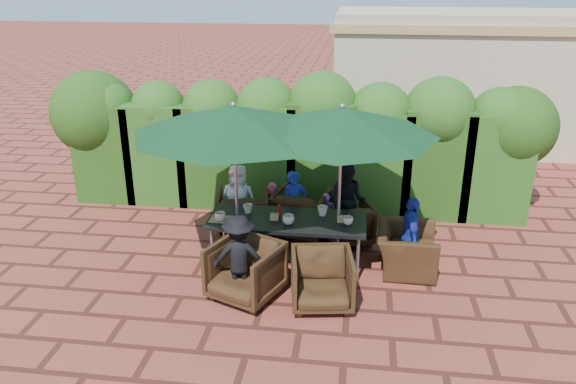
# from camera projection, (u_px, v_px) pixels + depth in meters

# --- Properties ---
(ground) EXTENTS (80.00, 80.00, 0.00)m
(ground) POSITION_uv_depth(u_px,v_px,m) (275.00, 263.00, 8.44)
(ground) COLOR brown
(ground) RESTS_ON ground
(dining_table) EXTENTS (2.27, 0.90, 0.75)m
(dining_table) POSITION_uv_depth(u_px,v_px,m) (287.00, 224.00, 8.14)
(dining_table) COLOR black
(dining_table) RESTS_ON ground
(umbrella_left) EXTENTS (2.85, 2.85, 2.46)m
(umbrella_left) POSITION_uv_depth(u_px,v_px,m) (234.00, 120.00, 7.59)
(umbrella_left) COLOR gray
(umbrella_left) RESTS_ON ground
(umbrella_right) EXTENTS (2.63, 2.63, 2.46)m
(umbrella_right) POSITION_uv_depth(u_px,v_px,m) (342.00, 122.00, 7.50)
(umbrella_right) COLOR gray
(umbrella_right) RESTS_ON ground
(chair_far_left) EXTENTS (0.95, 0.90, 0.85)m
(chair_far_left) POSITION_uv_depth(u_px,v_px,m) (243.00, 212.00, 9.16)
(chair_far_left) COLOR black
(chair_far_left) RESTS_ON ground
(chair_far_mid) EXTENTS (0.98, 0.93, 0.86)m
(chair_far_mid) POSITION_uv_depth(u_px,v_px,m) (302.00, 210.00, 9.20)
(chair_far_mid) COLOR black
(chair_far_mid) RESTS_ON ground
(chair_far_right) EXTENTS (0.91, 0.89, 0.74)m
(chair_far_right) POSITION_uv_depth(u_px,v_px,m) (347.00, 220.00, 8.97)
(chair_far_right) COLOR black
(chair_far_right) RESTS_ON ground
(chair_near_left) EXTENTS (1.07, 1.04, 0.86)m
(chair_near_left) POSITION_uv_depth(u_px,v_px,m) (245.00, 268.00, 7.41)
(chair_near_left) COLOR black
(chair_near_left) RESTS_ON ground
(chair_near_right) EXTENTS (0.89, 0.84, 0.80)m
(chair_near_right) POSITION_uv_depth(u_px,v_px,m) (322.00, 277.00, 7.25)
(chair_near_right) COLOR black
(chair_near_right) RESTS_ON ground
(chair_end_right) EXTENTS (0.66, 0.99, 0.85)m
(chair_end_right) POSITION_uv_depth(u_px,v_px,m) (407.00, 243.00, 8.12)
(chair_end_right) COLOR black
(chair_end_right) RESTS_ON ground
(adult_far_left) EXTENTS (0.60, 0.36, 1.22)m
(adult_far_left) POSITION_uv_depth(u_px,v_px,m) (238.00, 200.00, 9.13)
(adult_far_left) COLOR silver
(adult_far_left) RESTS_ON ground
(adult_far_mid) EXTENTS (0.51, 0.47, 1.13)m
(adult_far_mid) POSITION_uv_depth(u_px,v_px,m) (294.00, 205.00, 9.05)
(adult_far_mid) COLOR navy
(adult_far_mid) RESTS_ON ground
(adult_far_right) EXTENTS (0.70, 0.54, 1.29)m
(adult_far_right) POSITION_uv_depth(u_px,v_px,m) (347.00, 202.00, 8.98)
(adult_far_right) COLOR black
(adult_far_right) RESTS_ON ground
(adult_near_left) EXTENTS (0.79, 0.46, 1.17)m
(adult_near_left) POSITION_uv_depth(u_px,v_px,m) (239.00, 257.00, 7.38)
(adult_near_left) COLOR black
(adult_near_left) RESTS_ON ground
(adult_end_right) EXTENTS (0.43, 0.71, 1.15)m
(adult_end_right) POSITION_uv_depth(u_px,v_px,m) (410.00, 235.00, 8.01)
(adult_end_right) COLOR navy
(adult_end_right) RESTS_ON ground
(child_left) EXTENTS (0.36, 0.32, 0.88)m
(child_left) POSITION_uv_depth(u_px,v_px,m) (272.00, 208.00, 9.25)
(child_left) COLOR #D84C6D
(child_left) RESTS_ON ground
(child_right) EXTENTS (0.33, 0.30, 0.77)m
(child_right) POSITION_uv_depth(u_px,v_px,m) (326.00, 216.00, 9.09)
(child_right) COLOR #A852B2
(child_right) RESTS_ON ground
(pedestrian_a) EXTENTS (1.91, 1.18, 1.93)m
(pedestrian_a) POSITION_uv_depth(u_px,v_px,m) (376.00, 132.00, 11.64)
(pedestrian_a) COLOR green
(pedestrian_a) RESTS_ON ground
(pedestrian_b) EXTENTS (0.90, 0.59, 1.80)m
(pedestrian_b) POSITION_uv_depth(u_px,v_px,m) (414.00, 131.00, 11.95)
(pedestrian_b) COLOR #D84C6D
(pedestrian_b) RESTS_ON ground
(pedestrian_c) EXTENTS (1.08, 0.89, 1.55)m
(pedestrian_c) POSITION_uv_depth(u_px,v_px,m) (473.00, 142.00, 11.64)
(pedestrian_c) COLOR gray
(pedestrian_c) RESTS_ON ground
(cup_a) EXTENTS (0.15, 0.15, 0.12)m
(cup_a) POSITION_uv_depth(u_px,v_px,m) (220.00, 216.00, 8.04)
(cup_a) COLOR beige
(cup_a) RESTS_ON dining_table
(cup_b) EXTENTS (0.14, 0.14, 0.13)m
(cup_b) POSITION_uv_depth(u_px,v_px,m) (248.00, 209.00, 8.29)
(cup_b) COLOR beige
(cup_b) RESTS_ON dining_table
(cup_c) EXTENTS (0.17, 0.17, 0.14)m
(cup_c) POSITION_uv_depth(u_px,v_px,m) (288.00, 219.00, 7.93)
(cup_c) COLOR beige
(cup_c) RESTS_ON dining_table
(cup_d) EXTENTS (0.15, 0.15, 0.14)m
(cup_d) POSITION_uv_depth(u_px,v_px,m) (322.00, 211.00, 8.20)
(cup_d) COLOR beige
(cup_d) RESTS_ON dining_table
(cup_e) EXTENTS (0.15, 0.15, 0.12)m
(cup_e) POSITION_uv_depth(u_px,v_px,m) (348.00, 221.00, 7.92)
(cup_e) COLOR beige
(cup_e) RESTS_ON dining_table
(ketchup_bottle) EXTENTS (0.04, 0.04, 0.17)m
(ketchup_bottle) POSITION_uv_depth(u_px,v_px,m) (279.00, 211.00, 8.15)
(ketchup_bottle) COLOR #B20C0A
(ketchup_bottle) RESTS_ON dining_table
(sauce_bottle) EXTENTS (0.04, 0.04, 0.17)m
(sauce_bottle) POSITION_uv_depth(u_px,v_px,m) (279.00, 210.00, 8.18)
(sauce_bottle) COLOR #4C230C
(sauce_bottle) RESTS_ON dining_table
(serving_tray) EXTENTS (0.35, 0.25, 0.02)m
(serving_tray) POSITION_uv_depth(u_px,v_px,m) (222.00, 219.00, 8.08)
(serving_tray) COLOR #A87651
(serving_tray) RESTS_ON dining_table
(number_block_left) EXTENTS (0.12, 0.06, 0.10)m
(number_block_left) POSITION_uv_depth(u_px,v_px,m) (274.00, 217.00, 8.06)
(number_block_left) COLOR tan
(number_block_left) RESTS_ON dining_table
(number_block_right) EXTENTS (0.12, 0.06, 0.10)m
(number_block_right) POSITION_uv_depth(u_px,v_px,m) (342.00, 219.00, 7.99)
(number_block_right) COLOR tan
(number_block_right) RESTS_ON dining_table
(hedge_wall) EXTENTS (9.10, 1.60, 2.50)m
(hedge_wall) POSITION_uv_depth(u_px,v_px,m) (291.00, 134.00, 10.09)
(hedge_wall) COLOR #1A3A0F
(hedge_wall) RESTS_ON ground
(building) EXTENTS (6.20, 3.08, 3.20)m
(building) POSITION_uv_depth(u_px,v_px,m) (458.00, 79.00, 13.86)
(building) COLOR #C9B595
(building) RESTS_ON ground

